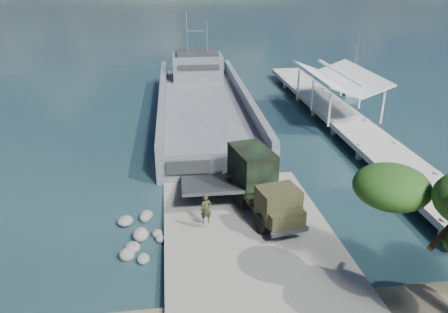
{
  "coord_description": "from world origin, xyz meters",
  "views": [
    {
      "loc": [
        -4.37,
        -22.0,
        14.96
      ],
      "look_at": [
        -0.63,
        6.0,
        2.63
      ],
      "focal_mm": 35.0,
      "sensor_mm": 36.0,
      "label": 1
    }
  ],
  "objects_px": {
    "landing_craft": "(204,110)",
    "sailboat_far": "(355,83)",
    "soldier": "(206,215)",
    "sailboat_near": "(352,89)",
    "pier": "(340,109)",
    "military_truck": "(260,183)"
  },
  "relations": [
    {
      "from": "military_truck",
      "to": "sailboat_far",
      "type": "bearing_deg",
      "value": 45.72
    },
    {
      "from": "soldier",
      "to": "sailboat_far",
      "type": "distance_m",
      "value": 40.72
    },
    {
      "from": "sailboat_near",
      "to": "sailboat_far",
      "type": "bearing_deg",
      "value": 81.44
    },
    {
      "from": "sailboat_far",
      "to": "landing_craft",
      "type": "bearing_deg",
      "value": -162.49
    },
    {
      "from": "pier",
      "to": "landing_craft",
      "type": "height_order",
      "value": "landing_craft"
    },
    {
      "from": "landing_craft",
      "to": "sailboat_near",
      "type": "height_order",
      "value": "landing_craft"
    },
    {
      "from": "landing_craft",
      "to": "sailboat_far",
      "type": "height_order",
      "value": "landing_craft"
    },
    {
      "from": "landing_craft",
      "to": "soldier",
      "type": "height_order",
      "value": "landing_craft"
    },
    {
      "from": "soldier",
      "to": "sailboat_near",
      "type": "height_order",
      "value": "sailboat_near"
    },
    {
      "from": "military_truck",
      "to": "sailboat_near",
      "type": "distance_m",
      "value": 33.66
    },
    {
      "from": "military_truck",
      "to": "soldier",
      "type": "height_order",
      "value": "military_truck"
    },
    {
      "from": "military_truck",
      "to": "soldier",
      "type": "relative_size",
      "value": 4.36
    },
    {
      "from": "pier",
      "to": "sailboat_far",
      "type": "relative_size",
      "value": 6.2
    },
    {
      "from": "landing_craft",
      "to": "sailboat_far",
      "type": "xyz_separation_m",
      "value": [
        21.59,
        11.07,
        -0.5
      ]
    },
    {
      "from": "pier",
      "to": "sailboat_far",
      "type": "height_order",
      "value": "sailboat_far"
    },
    {
      "from": "landing_craft",
      "to": "military_truck",
      "type": "distance_m",
      "value": 20.27
    },
    {
      "from": "military_truck",
      "to": "soldier",
      "type": "distance_m",
      "value": 4.29
    },
    {
      "from": "pier",
      "to": "military_truck",
      "type": "relative_size",
      "value": 5.51
    },
    {
      "from": "landing_craft",
      "to": "sailboat_far",
      "type": "bearing_deg",
      "value": 28.21
    },
    {
      "from": "landing_craft",
      "to": "sailboat_far",
      "type": "distance_m",
      "value": 24.27
    },
    {
      "from": "sailboat_far",
      "to": "soldier",
      "type": "bearing_deg",
      "value": -134.84
    },
    {
      "from": "military_truck",
      "to": "sailboat_far",
      "type": "relative_size",
      "value": 1.12
    }
  ]
}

